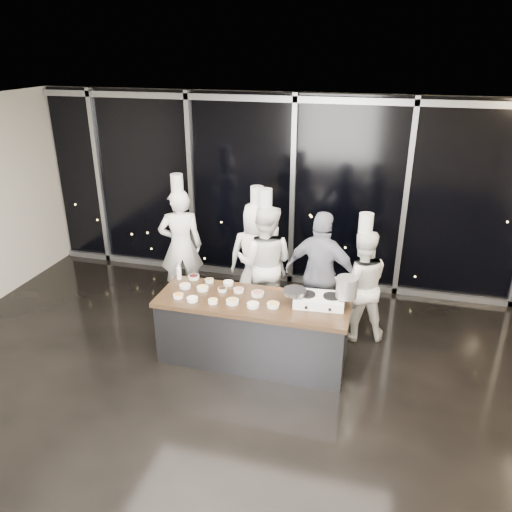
{
  "coord_description": "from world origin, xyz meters",
  "views": [
    {
      "loc": [
        1.49,
        -4.49,
        3.9
      ],
      "look_at": [
        -0.04,
        1.2,
        1.38
      ],
      "focal_mm": 35.0,
      "sensor_mm": 36.0,
      "label": 1
    }
  ],
  "objects": [
    {
      "name": "ground",
      "position": [
        0.0,
        0.0,
        0.0
      ],
      "size": [
        9.0,
        9.0,
        0.0
      ],
      "primitive_type": "plane",
      "color": "black",
      "rests_on": "ground"
    },
    {
      "name": "room_shell",
      "position": [
        0.18,
        0.0,
        2.25
      ],
      "size": [
        9.02,
        7.02,
        3.21
      ],
      "color": "#BDB4A1",
      "rests_on": "ground"
    },
    {
      "name": "window_wall",
      "position": [
        0.0,
        3.43,
        1.6
      ],
      "size": [
        8.9,
        0.11,
        3.2
      ],
      "color": "black",
      "rests_on": "ground"
    },
    {
      "name": "demo_counter",
      "position": [
        0.0,
        0.9,
        0.45
      ],
      "size": [
        2.46,
        0.86,
        0.9
      ],
      "color": "#36373B",
      "rests_on": "ground"
    },
    {
      "name": "stove",
      "position": [
        0.82,
        0.99,
        0.96
      ],
      "size": [
        0.64,
        0.44,
        0.14
      ],
      "rotation": [
        0.0,
        0.0,
        0.09
      ],
      "color": "white",
      "rests_on": "demo_counter"
    },
    {
      "name": "frying_pan",
      "position": [
        0.51,
        0.95,
        1.06
      ],
      "size": [
        0.52,
        0.32,
        0.05
      ],
      "rotation": [
        0.0,
        0.0,
        0.09
      ],
      "color": "gray",
      "rests_on": "stove"
    },
    {
      "name": "stock_pot",
      "position": [
        1.15,
        1.02,
        1.17
      ],
      "size": [
        0.28,
        0.28,
        0.26
      ],
      "primitive_type": "cylinder",
      "rotation": [
        0.0,
        0.0,
        0.09
      ],
      "color": "#B6B6B9",
      "rests_on": "stove"
    },
    {
      "name": "prep_bowls",
      "position": [
        -0.43,
        0.94,
        0.93
      ],
      "size": [
        1.4,
        0.75,
        0.05
      ],
      "color": "silver",
      "rests_on": "demo_counter"
    },
    {
      "name": "squeeze_bottle",
      "position": [
        -1.14,
        1.22,
        1.01
      ],
      "size": [
        0.06,
        0.06,
        0.23
      ],
      "color": "white",
      "rests_on": "demo_counter"
    },
    {
      "name": "chef_far_left",
      "position": [
        -1.56,
        2.27,
        0.95
      ],
      "size": [
        0.8,
        0.68,
        2.1
      ],
      "rotation": [
        0.0,
        0.0,
        3.55
      ],
      "color": "white",
      "rests_on": "ground"
    },
    {
      "name": "chef_left",
      "position": [
        -0.31,
        2.25,
        0.9
      ],
      "size": [
        0.91,
        0.64,
        2.0
      ],
      "rotation": [
        0.0,
        0.0,
        3.24
      ],
      "color": "white",
      "rests_on": "ground"
    },
    {
      "name": "chef_center",
      "position": [
        -0.13,
        2.04,
        0.91
      ],
      "size": [
        0.89,
        0.69,
        2.03
      ],
      "rotation": [
        0.0,
        0.0,
        3.16
      ],
      "color": "white",
      "rests_on": "ground"
    },
    {
      "name": "guest",
      "position": [
        0.74,
        1.81,
        0.92
      ],
      "size": [
        1.15,
        0.68,
        1.84
      ],
      "rotation": [
        0.0,
        0.0,
        2.92
      ],
      "color": "#131B36",
      "rests_on": "ground"
    },
    {
      "name": "chef_right",
      "position": [
        1.28,
        1.87,
        0.82
      ],
      "size": [
        0.92,
        0.8,
        1.85
      ],
      "rotation": [
        0.0,
        0.0,
        3.41
      ],
      "color": "white",
      "rests_on": "ground"
    }
  ]
}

